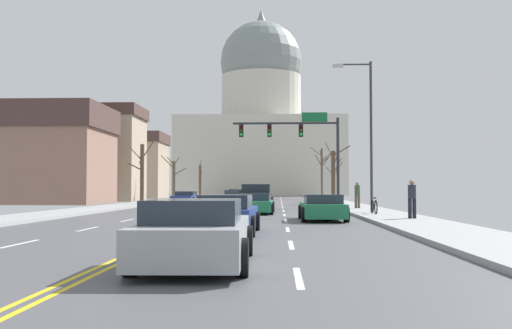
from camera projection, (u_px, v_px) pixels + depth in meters
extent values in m
cube|color=#4E4E53|center=(215.00, 217.00, 28.16)|extent=(14.00, 180.00, 0.06)
cube|color=yellow|center=(212.00, 217.00, 28.16)|extent=(0.10, 176.40, 0.00)
cube|color=yellow|center=(217.00, 217.00, 28.15)|extent=(0.10, 176.40, 0.00)
cube|color=silver|center=(298.00, 277.00, 9.15)|extent=(0.12, 2.20, 0.00)
cube|color=silver|center=(291.00, 245.00, 14.34)|extent=(0.12, 2.20, 0.00)
cube|color=silver|center=(288.00, 229.00, 19.53)|extent=(0.12, 2.20, 0.00)
cube|color=silver|center=(286.00, 221.00, 24.72)|extent=(0.12, 2.20, 0.00)
cube|color=silver|center=(284.00, 215.00, 29.92)|extent=(0.12, 2.20, 0.00)
cube|color=silver|center=(283.00, 211.00, 35.11)|extent=(0.12, 2.20, 0.00)
cube|color=silver|center=(283.00, 208.00, 40.30)|extent=(0.12, 2.20, 0.00)
cube|color=silver|center=(282.00, 205.00, 45.49)|extent=(0.12, 2.20, 0.00)
cube|color=silver|center=(282.00, 204.00, 50.68)|extent=(0.12, 2.20, 0.00)
cube|color=silver|center=(282.00, 202.00, 55.87)|extent=(0.12, 2.20, 0.00)
cube|color=silver|center=(281.00, 201.00, 61.07)|extent=(0.12, 2.20, 0.00)
cube|color=silver|center=(281.00, 200.00, 66.26)|extent=(0.12, 2.20, 0.00)
cube|color=silver|center=(281.00, 199.00, 71.45)|extent=(0.12, 2.20, 0.00)
cube|color=silver|center=(281.00, 198.00, 76.64)|extent=(0.12, 2.20, 0.00)
cube|color=silver|center=(280.00, 197.00, 81.83)|extent=(0.12, 2.20, 0.00)
cube|color=silver|center=(280.00, 197.00, 87.03)|extent=(0.12, 2.20, 0.00)
cube|color=silver|center=(280.00, 196.00, 92.22)|extent=(0.12, 2.20, 0.00)
cube|color=silver|center=(20.00, 244.00, 14.62)|extent=(0.12, 2.20, 0.00)
cube|color=silver|center=(88.00, 229.00, 19.81)|extent=(0.12, 2.20, 0.00)
cube|color=silver|center=(127.00, 220.00, 25.00)|extent=(0.12, 2.20, 0.00)
cube|color=silver|center=(153.00, 215.00, 30.19)|extent=(0.12, 2.20, 0.00)
cube|color=silver|center=(172.00, 211.00, 35.38)|extent=(0.12, 2.20, 0.00)
cube|color=silver|center=(185.00, 208.00, 40.57)|extent=(0.12, 2.20, 0.00)
cube|color=silver|center=(196.00, 205.00, 45.77)|extent=(0.12, 2.20, 0.00)
cube|color=silver|center=(204.00, 203.00, 50.96)|extent=(0.12, 2.20, 0.00)
cube|color=silver|center=(211.00, 202.00, 56.15)|extent=(0.12, 2.20, 0.00)
cube|color=silver|center=(217.00, 201.00, 61.34)|extent=(0.12, 2.20, 0.00)
cube|color=silver|center=(222.00, 200.00, 66.53)|extent=(0.12, 2.20, 0.00)
cube|color=silver|center=(226.00, 199.00, 71.72)|extent=(0.12, 2.20, 0.00)
cube|color=silver|center=(229.00, 198.00, 76.92)|extent=(0.12, 2.20, 0.00)
cube|color=silver|center=(232.00, 197.00, 82.11)|extent=(0.12, 2.20, 0.00)
cube|color=silver|center=(235.00, 197.00, 87.30)|extent=(0.12, 2.20, 0.00)
cube|color=silver|center=(237.00, 196.00, 92.49)|extent=(0.12, 2.20, 0.00)
cube|color=#989898|center=(386.00, 216.00, 27.83)|extent=(3.00, 180.00, 0.14)
cube|color=#989898|center=(47.00, 215.00, 28.49)|extent=(3.00, 180.00, 0.14)
cylinder|color=#28282D|center=(338.00, 161.00, 41.80)|extent=(0.22, 0.22, 6.49)
cylinder|color=#28282D|center=(285.00, 123.00, 42.07)|extent=(7.80, 0.16, 0.16)
cube|color=black|center=(301.00, 131.00, 42.00)|extent=(0.32, 0.28, 0.92)
sphere|color=#330504|center=(301.00, 127.00, 41.85)|extent=(0.22, 0.22, 0.22)
sphere|color=#332B05|center=(301.00, 130.00, 41.84)|extent=(0.22, 0.22, 0.22)
sphere|color=#19CC47|center=(301.00, 134.00, 41.83)|extent=(0.22, 0.22, 0.22)
cube|color=black|center=(269.00, 131.00, 42.10)|extent=(0.32, 0.28, 0.92)
sphere|color=#330504|center=(269.00, 127.00, 41.95)|extent=(0.22, 0.22, 0.22)
sphere|color=#332B05|center=(269.00, 131.00, 41.94)|extent=(0.22, 0.22, 0.22)
sphere|color=#19CC47|center=(269.00, 134.00, 41.92)|extent=(0.22, 0.22, 0.22)
cube|color=black|center=(241.00, 131.00, 42.18)|extent=(0.32, 0.28, 0.92)
sphere|color=#330504|center=(241.00, 127.00, 42.03)|extent=(0.22, 0.22, 0.22)
sphere|color=#332B05|center=(241.00, 131.00, 42.02)|extent=(0.22, 0.22, 0.22)
sphere|color=#19CC47|center=(241.00, 134.00, 42.01)|extent=(0.22, 0.22, 0.22)
cube|color=#146033|center=(315.00, 117.00, 42.02)|extent=(1.90, 0.06, 0.70)
cylinder|color=#333338|center=(371.00, 136.00, 30.51)|extent=(0.14, 0.14, 8.15)
cylinder|color=#333338|center=(354.00, 64.00, 30.70)|extent=(1.76, 0.09, 0.09)
cube|color=#B2B2AD|center=(338.00, 66.00, 30.73)|extent=(0.56, 0.24, 0.16)
cube|color=beige|center=(261.00, 158.00, 105.45)|extent=(30.13, 19.02, 13.96)
cylinder|color=beige|center=(261.00, 98.00, 105.90)|extent=(14.85, 14.85, 8.30)
sphere|color=gray|center=(261.00, 62.00, 106.17)|extent=(15.30, 15.30, 15.30)
cone|color=gray|center=(261.00, 16.00, 106.53)|extent=(1.80, 1.80, 2.40)
cube|color=black|center=(256.00, 200.00, 37.04)|extent=(2.04, 5.66, 0.82)
cube|color=#1E2833|center=(256.00, 189.00, 37.86)|extent=(1.85, 1.93, 0.63)
cube|color=black|center=(254.00, 192.00, 34.30)|extent=(1.84, 0.11, 0.22)
cylinder|color=black|center=(242.00, 203.00, 38.77)|extent=(0.28, 0.80, 0.80)
cylinder|color=black|center=(271.00, 203.00, 38.68)|extent=(0.28, 0.80, 0.80)
cylinder|color=black|center=(238.00, 204.00, 35.38)|extent=(0.28, 0.80, 0.80)
cylinder|color=black|center=(270.00, 204.00, 35.29)|extent=(0.28, 0.80, 0.80)
cube|color=#1E7247|center=(255.00, 206.00, 31.42)|extent=(1.93, 4.61, 0.57)
cube|color=#232D38|center=(255.00, 197.00, 31.16)|extent=(1.68, 2.18, 0.41)
cylinder|color=black|center=(240.00, 207.00, 32.88)|extent=(0.23, 0.64, 0.64)
cylinder|color=black|center=(273.00, 207.00, 32.78)|extent=(0.23, 0.64, 0.64)
cylinder|color=black|center=(236.00, 209.00, 30.04)|extent=(0.23, 0.64, 0.64)
cylinder|color=black|center=(271.00, 209.00, 29.94)|extent=(0.23, 0.64, 0.64)
cube|color=#1E7247|center=(322.00, 210.00, 25.00)|extent=(1.81, 4.47, 0.59)
cube|color=#232D38|center=(323.00, 199.00, 24.68)|extent=(1.57, 2.13, 0.40)
cylinder|color=black|center=(301.00, 212.00, 26.40)|extent=(0.23, 0.64, 0.64)
cylinder|color=black|center=(339.00, 212.00, 26.35)|extent=(0.23, 0.64, 0.64)
cylinder|color=black|center=(304.00, 215.00, 23.64)|extent=(0.23, 0.64, 0.64)
cylinder|color=black|center=(346.00, 215.00, 23.59)|extent=(0.23, 0.64, 0.64)
cube|color=navy|center=(227.00, 218.00, 17.92)|extent=(1.78, 4.36, 0.65)
cube|color=#232D38|center=(226.00, 201.00, 17.54)|extent=(1.54, 2.18, 0.42)
cylinder|color=black|center=(207.00, 221.00, 19.30)|extent=(0.23, 0.64, 0.64)
cylinder|color=black|center=(257.00, 221.00, 19.20)|extent=(0.23, 0.64, 0.64)
cylinder|color=black|center=(194.00, 226.00, 16.63)|extent=(0.23, 0.64, 0.64)
cylinder|color=black|center=(251.00, 226.00, 16.53)|extent=(0.23, 0.64, 0.64)
cube|color=#9EA3A8|center=(197.00, 239.00, 10.67)|extent=(1.93, 4.67, 0.66)
cube|color=#232D38|center=(194.00, 211.00, 10.33)|extent=(1.65, 2.27, 0.42)
cylinder|color=black|center=(162.00, 240.00, 12.12)|extent=(0.23, 0.64, 0.64)
cylinder|color=black|center=(247.00, 241.00, 12.08)|extent=(0.23, 0.64, 0.64)
cylinder|color=black|center=(130.00, 257.00, 9.25)|extent=(0.23, 0.64, 0.64)
cylinder|color=black|center=(242.00, 257.00, 9.21)|extent=(0.23, 0.64, 0.64)
cube|color=navy|center=(186.00, 199.00, 50.41)|extent=(2.01, 4.57, 0.56)
cube|color=#232D38|center=(186.00, 193.00, 50.63)|extent=(1.70, 2.07, 0.38)
cylinder|color=black|center=(193.00, 200.00, 48.95)|extent=(0.24, 0.65, 0.64)
cylinder|color=black|center=(172.00, 200.00, 49.09)|extent=(0.24, 0.65, 0.64)
cylinder|color=black|center=(199.00, 200.00, 51.73)|extent=(0.24, 0.65, 0.64)
cylinder|color=black|center=(179.00, 200.00, 51.87)|extent=(0.24, 0.65, 0.64)
cube|color=silver|center=(232.00, 197.00, 59.29)|extent=(1.89, 4.49, 0.57)
cube|color=#232D38|center=(232.00, 192.00, 59.50)|extent=(1.59, 1.99, 0.44)
cylinder|color=black|center=(240.00, 198.00, 57.91)|extent=(0.24, 0.65, 0.64)
cylinder|color=black|center=(223.00, 198.00, 57.91)|extent=(0.24, 0.65, 0.64)
cylinder|color=black|center=(241.00, 198.00, 60.65)|extent=(0.24, 0.65, 0.64)
cylinder|color=black|center=(225.00, 198.00, 60.66)|extent=(0.24, 0.65, 0.64)
cube|color=silver|center=(236.00, 195.00, 67.65)|extent=(1.77, 4.32, 0.67)
cube|color=#232D38|center=(236.00, 191.00, 67.95)|extent=(1.56, 2.08, 0.40)
cylinder|color=black|center=(243.00, 197.00, 66.28)|extent=(0.22, 0.64, 0.64)
cylinder|color=black|center=(228.00, 197.00, 66.34)|extent=(0.22, 0.64, 0.64)
cylinder|color=black|center=(244.00, 197.00, 68.95)|extent=(0.22, 0.64, 0.64)
cylinder|color=black|center=(230.00, 197.00, 69.02)|extent=(0.22, 0.64, 0.64)
cube|color=silver|center=(244.00, 194.00, 79.86)|extent=(1.97, 4.28, 0.58)
cube|color=#232D38|center=(245.00, 191.00, 80.27)|extent=(1.66, 1.96, 0.46)
cylinder|color=black|center=(250.00, 196.00, 78.48)|extent=(0.24, 0.65, 0.64)
cylinder|color=black|center=(237.00, 195.00, 78.62)|extent=(0.24, 0.65, 0.64)
cylinder|color=black|center=(251.00, 195.00, 81.08)|extent=(0.24, 0.65, 0.64)
cylinder|color=black|center=(239.00, 195.00, 81.22)|extent=(0.24, 0.65, 0.64)
cube|color=tan|center=(133.00, 171.00, 76.29)|extent=(8.44, 7.49, 7.35)
cube|color=#47332D|center=(133.00, 139.00, 76.47)|extent=(8.77, 7.79, 1.39)
cube|color=#8C6656|center=(39.00, 167.00, 50.71)|extent=(11.68, 8.79, 6.52)
cube|color=#47332D|center=(40.00, 119.00, 50.88)|extent=(12.15, 9.14, 2.26)
cube|color=tan|center=(86.00, 160.00, 60.60)|extent=(11.63, 6.58, 8.88)
cube|color=#47332D|center=(86.00, 113.00, 60.81)|extent=(12.10, 6.84, 1.20)
cylinder|color=#4C3D2D|center=(333.00, 176.00, 50.94)|extent=(0.37, 0.37, 4.60)
cylinder|color=#4C3D2D|center=(334.00, 157.00, 50.46)|extent=(0.20, 1.15, 0.95)
cylinder|color=#4C3D2D|center=(333.00, 159.00, 50.58)|extent=(0.25, 0.93, 1.03)
cylinder|color=#4C3D2D|center=(342.00, 151.00, 51.22)|extent=(1.65, 0.55, 1.04)
cylinder|color=#4C3D2D|center=(329.00, 151.00, 51.43)|extent=(0.70, 0.87, 1.55)
cylinder|color=brown|center=(174.00, 180.00, 61.04)|extent=(0.35, 0.35, 4.15)
cylinder|color=brown|center=(177.00, 162.00, 61.35)|extent=(0.58, 0.59, 1.07)
cylinder|color=brown|center=(168.00, 162.00, 60.88)|extent=(1.39, 0.66, 1.38)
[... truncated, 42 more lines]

